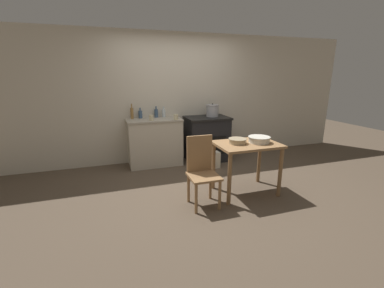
{
  "coord_description": "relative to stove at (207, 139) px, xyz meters",
  "views": [
    {
      "loc": [
        -1.33,
        -3.56,
        1.76
      ],
      "look_at": [
        0.0,
        0.46,
        0.6
      ],
      "focal_mm": 24.0,
      "sensor_mm": 36.0,
      "label": 1
    }
  ],
  "objects": [
    {
      "name": "ground_plane",
      "position": [
        -0.59,
        -1.25,
        -0.46
      ],
      "size": [
        14.0,
        14.0,
        0.0
      ],
      "primitive_type": "plane",
      "color": "brown"
    },
    {
      "name": "wall_back",
      "position": [
        -0.59,
        0.34,
        0.82
      ],
      "size": [
        8.0,
        0.07,
        2.55
      ],
      "color": "beige",
      "rests_on": "ground_plane"
    },
    {
      "name": "counter_cabinet",
      "position": [
        -1.08,
        0.05,
        0.0
      ],
      "size": [
        1.04,
        0.54,
        0.92
      ],
      "color": "beige",
      "rests_on": "ground_plane"
    },
    {
      "name": "stove",
      "position": [
        0.0,
        0.0,
        0.0
      ],
      "size": [
        0.87,
        0.64,
        0.91
      ],
      "color": "black",
      "rests_on": "ground_plane"
    },
    {
      "name": "work_table",
      "position": [
        -0.01,
        -1.63,
        0.18
      ],
      "size": [
        0.91,
        0.65,
        0.78
      ],
      "color": "#997047",
      "rests_on": "ground_plane"
    },
    {
      "name": "chair",
      "position": [
        -0.76,
        -1.75,
        0.04
      ],
      "size": [
        0.4,
        0.4,
        0.95
      ],
      "rotation": [
        0.0,
        0.0,
        -0.01
      ],
      "color": "#997047",
      "rests_on": "ground_plane"
    },
    {
      "name": "flour_sack",
      "position": [
        -0.06,
        -0.49,
        -0.3
      ],
      "size": [
        0.25,
        0.17,
        0.31
      ],
      "primitive_type": "cube",
      "color": "beige",
      "rests_on": "ground_plane"
    },
    {
      "name": "stock_pot",
      "position": [
        0.12,
        0.02,
        0.58
      ],
      "size": [
        0.26,
        0.26,
        0.27
      ],
      "color": "#A8A8AD",
      "rests_on": "stove"
    },
    {
      "name": "mixing_bowl_large",
      "position": [
        0.17,
        -1.65,
        0.37
      ],
      "size": [
        0.32,
        0.32,
        0.09
      ],
      "color": "silver",
      "rests_on": "work_table"
    },
    {
      "name": "mixing_bowl_small",
      "position": [
        -0.16,
        -1.6,
        0.36
      ],
      "size": [
        0.26,
        0.26,
        0.07
      ],
      "color": "tan",
      "rests_on": "work_table"
    },
    {
      "name": "bottle_far_left",
      "position": [
        -1.31,
        0.24,
        0.54
      ],
      "size": [
        0.07,
        0.07,
        0.2
      ],
      "color": "#3D5675",
      "rests_on": "counter_cabinet"
    },
    {
      "name": "bottle_left",
      "position": [
        -1.0,
        0.24,
        0.54
      ],
      "size": [
        0.07,
        0.07,
        0.22
      ],
      "color": "#3D5675",
      "rests_on": "counter_cabinet"
    },
    {
      "name": "bottle_mid_left",
      "position": [
        -0.84,
        0.23,
        0.54
      ],
      "size": [
        0.07,
        0.07,
        0.21
      ],
      "color": "silver",
      "rests_on": "counter_cabinet"
    },
    {
      "name": "bottle_center_left",
      "position": [
        -1.47,
        0.21,
        0.57
      ],
      "size": [
        0.06,
        0.06,
        0.29
      ],
      "color": "olive",
      "rests_on": "counter_cabinet"
    },
    {
      "name": "cup_center",
      "position": [
        -0.69,
        -0.14,
        0.51
      ],
      "size": [
        0.09,
        0.09,
        0.1
      ],
      "primitive_type": "cylinder",
      "color": "beige",
      "rests_on": "counter_cabinet"
    },
    {
      "name": "cup_center_right",
      "position": [
        -1.15,
        -0.09,
        0.51
      ],
      "size": [
        0.08,
        0.08,
        0.1
      ],
      "primitive_type": "cylinder",
      "color": "beige",
      "rests_on": "counter_cabinet"
    }
  ]
}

